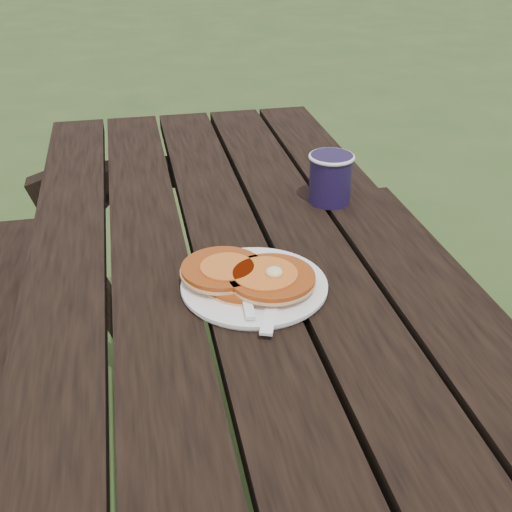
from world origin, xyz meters
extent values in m
cube|color=black|center=(0.00, 0.00, 0.73)|extent=(0.75, 1.80, 0.04)
cube|color=black|center=(0.55, 0.00, 0.43)|extent=(0.25, 1.80, 0.04)
cylinder|color=white|center=(0.01, -0.08, 0.76)|extent=(0.32, 0.32, 0.01)
cylinder|color=#A54312|center=(0.00, -0.08, 0.77)|extent=(0.14, 0.14, 0.01)
cylinder|color=#A54312|center=(-0.03, -0.05, 0.78)|extent=(0.14, 0.14, 0.01)
cylinder|color=#A54312|center=(0.04, -0.10, 0.78)|extent=(0.15, 0.15, 0.01)
cylinder|color=#C1591B|center=(0.03, -0.09, 0.79)|extent=(0.11, 0.11, 0.00)
ellipsoid|color=#F4E59E|center=(0.04, -0.10, 0.79)|extent=(0.03, 0.03, 0.02)
cube|color=white|center=(0.03, -0.14, 0.76)|extent=(0.08, 0.18, 0.00)
cylinder|color=#1A1134|center=(0.24, 0.22, 0.80)|extent=(0.09, 0.09, 0.11)
torus|color=white|center=(0.24, 0.22, 0.85)|extent=(0.10, 0.10, 0.01)
cylinder|color=black|center=(0.24, 0.22, 0.85)|extent=(0.08, 0.08, 0.01)
camera|label=1|loc=(-0.17, -0.97, 1.34)|focal=45.00mm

